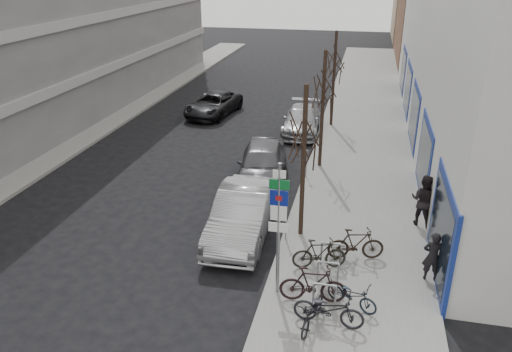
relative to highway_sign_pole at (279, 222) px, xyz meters
The scene contains 25 objects.
ground 3.44m from the highway_sign_pole, behind, with size 120.00×120.00×0.00m, color black.
sidewalk_east 10.50m from the highway_sign_pole, 78.15° to the left, with size 5.00×70.00×0.15m, color slate.
sidewalk_west 16.90m from the highway_sign_pole, 143.24° to the left, with size 3.00×70.00×0.15m, color slate.
brick_building_far 41.42m from the highway_sign_pole, 75.16° to the left, with size 12.00×14.00×8.00m, color brown.
tan_building_far 56.16m from the highway_sign_pole, 78.59° to the left, with size 13.00×12.00×9.00m, color #937A5B.
highway_sign_pole is the anchor object (origin of this frame).
bike_rack 2.36m from the highway_sign_pole, 23.59° to the left, with size 0.66×2.26×0.83m.
tree_near 3.88m from the highway_sign_pole, 86.74° to the left, with size 1.80×1.80×5.50m.
tree_mid 10.15m from the highway_sign_pole, 88.86° to the left, with size 1.80×1.80×5.50m.
tree_far 16.59m from the highway_sign_pole, 89.31° to the left, with size 1.80×1.80×5.50m.
meter_front 3.39m from the highway_sign_pole, 94.75° to the left, with size 0.10×0.08×1.27m.
meter_mid 8.65m from the highway_sign_pole, 91.68° to the left, with size 0.10×0.08×1.27m.
meter_back 14.10m from the highway_sign_pole, 91.02° to the left, with size 0.10×0.08×1.27m.
bike_near_left 2.48m from the highway_sign_pole, 46.67° to the right, with size 0.50×1.66×1.01m, color black.
bike_near_right 2.04m from the highway_sign_pole, 12.28° to the right, with size 0.57×1.90×1.16m, color black.
bike_mid_curb 2.84m from the highway_sign_pole, ahead, with size 0.46×1.53×0.93m, color black.
bike_mid_inner 2.56m from the highway_sign_pole, 54.93° to the left, with size 0.51×1.72×1.04m, color black.
bike_far_curb 2.58m from the highway_sign_pole, 35.10° to the right, with size 0.57×1.89×1.15m, color black.
bike_far_inner 3.58m from the highway_sign_pole, 46.66° to the left, with size 0.55×1.84×1.12m, color black.
parked_car_front 4.02m from the highway_sign_pole, 119.80° to the left, with size 1.81×5.18×1.71m, color #A8A7AD.
parked_car_mid 8.39m from the highway_sign_pole, 104.97° to the left, with size 2.04×5.06×1.72m, color #4E4D52.
parked_car_back 15.35m from the highway_sign_pole, 95.14° to the left, with size 1.98×4.87×1.41m, color #97979B.
lane_car 18.91m from the highway_sign_pole, 112.67° to the left, with size 2.29×4.96×1.38m, color black.
pedestrian_near 4.93m from the highway_sign_pole, 20.23° to the left, with size 0.58×0.38×1.60m, color black.
pedestrian_far 6.90m from the highway_sign_pole, 49.47° to the left, with size 0.72×0.49×1.96m, color black.
Camera 1 is at (4.41, -11.88, 9.08)m, focal length 35.00 mm.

